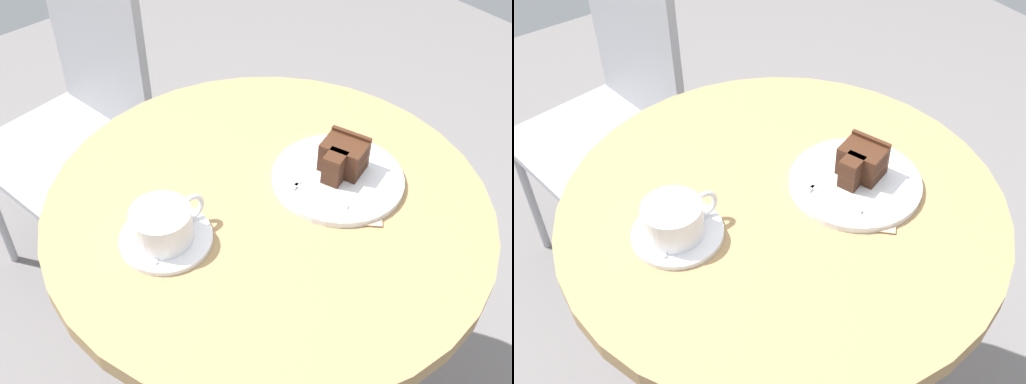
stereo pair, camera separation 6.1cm
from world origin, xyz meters
TOP-DOWN VIEW (x-y plane):
  - cafe_table at (0.00, 0.00)m, footprint 0.78×0.78m
  - saucer at (-0.18, 0.04)m, footprint 0.15×0.15m
  - coffee_cup at (-0.19, 0.04)m, footprint 0.13×0.10m
  - teaspoon at (-0.22, 0.07)m, footprint 0.03×0.10m
  - cake_plate at (0.13, -0.04)m, footprint 0.23×0.23m
  - cake_slice at (0.15, -0.03)m, footprint 0.10×0.09m
  - fork at (0.06, -0.03)m, footprint 0.05×0.13m
  - napkin at (0.11, -0.09)m, footprint 0.18×0.17m
  - cafe_chair at (0.02, 0.76)m, footprint 0.43×0.43m

SIDE VIEW (x-z plane):
  - cafe_chair at x=0.02m, z-range 0.08..0.98m
  - cafe_table at x=0.00m, z-range 0.25..1.00m
  - napkin at x=0.11m, z-range 0.75..0.75m
  - saucer at x=-0.18m, z-range 0.75..0.75m
  - cake_plate at x=0.13m, z-range 0.75..0.76m
  - teaspoon at x=-0.22m, z-range 0.75..0.76m
  - fork at x=0.06m, z-range 0.76..0.76m
  - coffee_cup at x=-0.19m, z-range 0.76..0.81m
  - cake_slice at x=0.15m, z-range 0.75..0.82m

